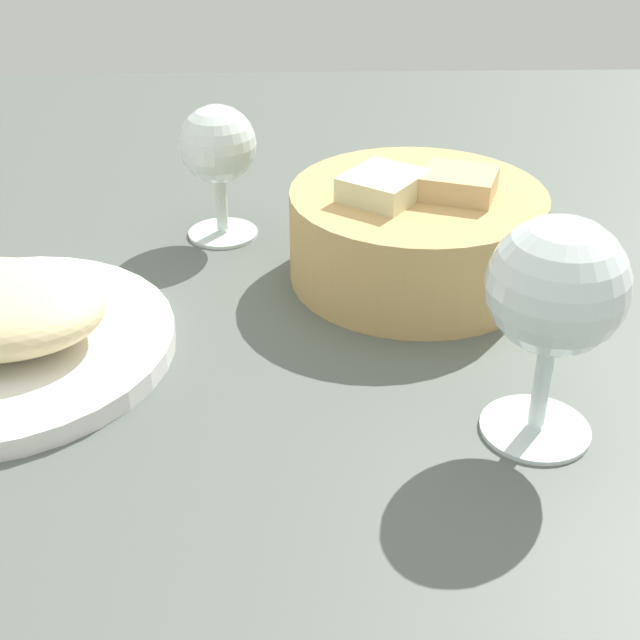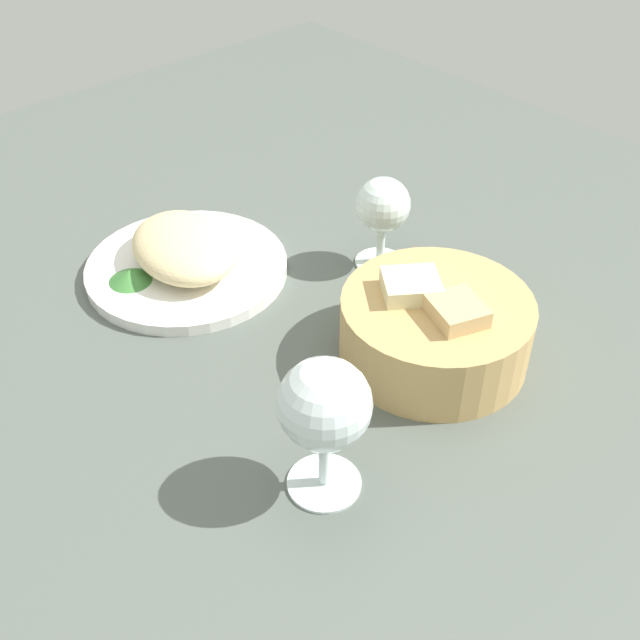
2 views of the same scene
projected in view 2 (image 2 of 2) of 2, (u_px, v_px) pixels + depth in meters
ground_plane at (255, 330)px, 87.08cm from camera, size 140.00×140.00×2.00cm
plate at (184, 269)px, 93.19cm from camera, size 23.82×23.82×1.40cm
omelette at (181, 248)px, 91.31cm from camera, size 17.67×14.53×4.55cm
lettuce_garnish at (130, 276)px, 89.79cm from camera, size 5.00×5.00×1.41cm
bread_basket at (435, 328)px, 79.83cm from camera, size 19.46×19.46×9.03cm
wine_glass_near at (325, 409)px, 63.25cm from camera, size 7.84×7.84×13.83cm
wine_glass_far at (383, 210)px, 90.67cm from camera, size 6.41×6.41×11.38cm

